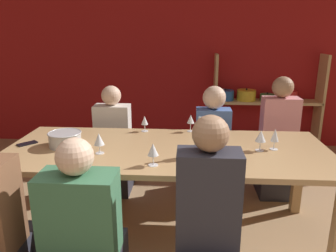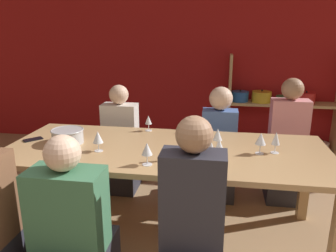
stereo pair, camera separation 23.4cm
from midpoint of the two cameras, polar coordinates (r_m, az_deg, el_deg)
wall_back_red at (r=4.77m, az=7.82°, el=12.54°), size 8.80×0.06×2.70m
shelf_unit at (r=4.79m, az=19.91°, el=1.22°), size 1.48×0.30×1.34m
dining_table at (r=2.58m, az=2.25°, el=-5.52°), size 2.51×1.02×0.76m
mixing_bowl at (r=2.74m, az=-14.76°, el=-1.68°), size 0.26×0.26×0.12m
wine_bottle_green at (r=2.35m, az=7.74°, el=-2.92°), size 0.07×0.07×0.30m
wine_glass_empty_a at (r=2.53m, az=11.29°, el=-1.56°), size 0.07×0.07×0.17m
wine_glass_red_a at (r=2.94m, az=6.87°, el=0.97°), size 0.07×0.07×0.16m
wine_glass_empty_b at (r=2.49m, az=-9.50°, el=-2.02°), size 0.08×0.08×0.16m
wine_glass_empty_c at (r=2.35m, az=11.78°, el=-3.37°), size 0.06×0.06×0.15m
wine_glass_red_b at (r=2.97m, az=-1.18°, el=0.94°), size 0.06×0.06×0.14m
wine_glass_empty_d at (r=2.58m, az=20.80°, el=-2.13°), size 0.06×0.06×0.17m
wine_glass_red_c at (r=2.20m, az=-0.64°, el=-4.20°), size 0.08×0.08×0.16m
wine_glass_white_a at (r=2.53m, az=18.43°, el=-2.27°), size 0.08×0.08×0.16m
wine_glass_red_d at (r=2.20m, az=10.52°, el=-3.92°), size 0.07×0.07×0.18m
cell_phone at (r=2.92m, az=-20.36°, el=-2.23°), size 0.15×0.16×0.01m
person_near_a at (r=1.99m, az=7.74°, el=-20.40°), size 0.35×0.43×1.23m
person_far_a at (r=3.38m, az=10.74°, el=-5.02°), size 0.34×0.43×1.13m
person_near_b at (r=2.13m, az=-13.28°, el=-20.11°), size 0.43×0.54×1.10m
person_far_b at (r=3.50m, az=21.63°, el=-4.73°), size 0.35×0.44×1.22m
person_far_c at (r=3.50m, az=-6.27°, el=-4.38°), size 0.36×0.45×1.12m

